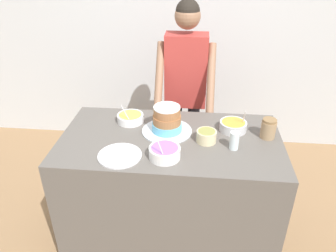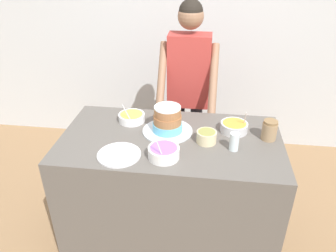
% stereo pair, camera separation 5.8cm
% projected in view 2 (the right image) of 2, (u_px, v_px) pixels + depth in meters
% --- Properties ---
extents(wall_back, '(10.00, 0.05, 2.60)m').
position_uv_depth(wall_back, '(189.00, 29.00, 3.40)').
color(wall_back, silver).
rests_on(wall_back, ground_plane).
extents(counter, '(1.52, 0.81, 0.93)m').
position_uv_depth(counter, '(170.00, 190.00, 2.47)').
color(counter, '#5B5651').
rests_on(counter, ground_plane).
extents(person_baker, '(0.48, 0.47, 1.72)m').
position_uv_depth(person_baker, '(189.00, 80.00, 2.81)').
color(person_baker, '#2D2D38').
rests_on(person_baker, ground_plane).
extents(cake, '(0.35, 0.35, 0.19)m').
position_uv_depth(cake, '(167.00, 121.00, 2.27)').
color(cake, silver).
rests_on(cake, counter).
extents(frosting_bowl_purple, '(0.20, 0.20, 0.18)m').
position_uv_depth(frosting_bowl_purple, '(164.00, 152.00, 2.02)').
color(frosting_bowl_purple, white).
rests_on(frosting_bowl_purple, counter).
extents(frosting_bowl_olive, '(0.13, 0.13, 0.08)m').
position_uv_depth(frosting_bowl_olive, '(207.00, 136.00, 2.17)').
color(frosting_bowl_olive, beige).
rests_on(frosting_bowl_olive, counter).
extents(frosting_bowl_yellow, '(0.19, 0.19, 0.17)m').
position_uv_depth(frosting_bowl_yellow, '(132.00, 117.00, 2.43)').
color(frosting_bowl_yellow, white).
rests_on(frosting_bowl_yellow, counter).
extents(frosting_bowl_orange, '(0.19, 0.19, 0.17)m').
position_uv_depth(frosting_bowl_orange, '(234.00, 127.00, 2.30)').
color(frosting_bowl_orange, silver).
rests_on(frosting_bowl_orange, counter).
extents(drinking_glass, '(0.06, 0.06, 0.12)m').
position_uv_depth(drinking_glass, '(234.00, 142.00, 2.08)').
color(drinking_glass, silver).
rests_on(drinking_glass, counter).
extents(ceramic_plate, '(0.28, 0.28, 0.01)m').
position_uv_depth(ceramic_plate, '(119.00, 155.00, 2.05)').
color(ceramic_plate, silver).
rests_on(ceramic_plate, counter).
extents(stoneware_jar, '(0.10, 0.10, 0.14)m').
position_uv_depth(stoneware_jar, '(269.00, 130.00, 2.19)').
color(stoneware_jar, '#9E7F5B').
rests_on(stoneware_jar, counter).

